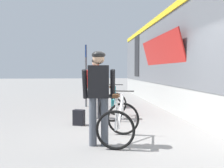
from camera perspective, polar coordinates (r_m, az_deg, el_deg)
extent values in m
plane|color=gray|center=(5.12, 8.93, -12.74)|extent=(80.00, 80.00, 0.00)
cube|color=red|center=(8.91, 11.90, 5.67)|extent=(0.47, 4.14, 1.65)
cube|color=black|center=(13.27, 5.95, 6.81)|extent=(0.03, 1.10, 2.29)
cylinder|color=#4C515B|center=(4.52, -4.59, -8.96)|extent=(0.14, 0.14, 0.90)
cylinder|color=#4C515B|center=(4.51, -1.77, -8.99)|extent=(0.14, 0.14, 0.90)
cube|color=black|center=(4.42, -3.21, 0.58)|extent=(0.40, 0.28, 0.60)
cylinder|color=black|center=(4.48, -6.50, -0.04)|extent=(0.12, 0.27, 0.56)
cylinder|color=black|center=(4.45, 0.16, -0.04)|extent=(0.12, 0.27, 0.56)
sphere|color=tan|center=(4.42, -3.23, 6.16)|extent=(0.22, 0.22, 0.22)
ellipsoid|color=black|center=(4.42, -3.23, 6.94)|extent=(0.28, 0.30, 0.14)
cylinder|color=#232328|center=(7.07, -4.66, -4.57)|extent=(0.14, 0.14, 0.90)
cylinder|color=#232328|center=(7.01, -2.92, -4.62)|extent=(0.14, 0.14, 0.90)
cube|color=red|center=(6.98, -3.81, 1.52)|extent=(0.43, 0.34, 0.60)
cylinder|color=red|center=(7.09, -5.76, 1.13)|extent=(0.16, 0.27, 0.56)
cylinder|color=red|center=(6.96, -1.66, 1.11)|extent=(0.16, 0.27, 0.56)
sphere|color=tan|center=(6.98, -3.83, 5.05)|extent=(0.22, 0.22, 0.22)
ellipsoid|color=black|center=(6.98, -3.83, 5.54)|extent=(0.32, 0.34, 0.14)
torus|color=black|center=(5.27, 2.64, -8.28)|extent=(0.70, 0.25, 0.71)
torus|color=black|center=(4.28, 0.77, -10.94)|extent=(0.70, 0.25, 0.71)
cylinder|color=white|center=(4.87, 2.08, -6.23)|extent=(0.22, 0.63, 0.63)
cylinder|color=white|center=(4.72, 1.88, -2.85)|extent=(0.28, 0.83, 0.04)
cylinder|color=white|center=(4.46, 1.29, -7.11)|extent=(0.12, 0.27, 0.62)
cylinder|color=white|center=(4.46, 1.16, -10.73)|extent=(0.13, 0.35, 0.08)
cylinder|color=white|center=(4.28, 0.91, -7.18)|extent=(0.06, 0.14, 0.56)
cylinder|color=white|center=(5.19, 2.61, -5.35)|extent=(0.05, 0.09, 0.55)
cylinder|color=black|center=(5.13, 2.58, -1.69)|extent=(0.47, 0.16, 0.02)
cube|color=#4C2D19|center=(4.27, 0.98, -2.81)|extent=(0.16, 0.26, 0.06)
torus|color=black|center=(7.60, 0.82, -4.74)|extent=(0.70, 0.21, 0.71)
torus|color=black|center=(6.60, -0.17, -5.95)|extent=(0.70, 0.21, 0.71)
cylinder|color=#197A7F|center=(7.22, 0.51, -3.17)|extent=(0.19, 0.64, 0.63)
cylinder|color=#197A7F|center=(7.07, 0.40, -0.85)|extent=(0.23, 0.84, 0.04)
cylinder|color=#197A7F|center=(6.80, 0.09, -3.56)|extent=(0.10, 0.28, 0.62)
cylinder|color=#197A7F|center=(6.78, 0.03, -5.93)|extent=(0.11, 0.36, 0.08)
cylinder|color=#197A7F|center=(6.62, -0.10, -3.51)|extent=(0.06, 0.15, 0.56)
cylinder|color=#197A7F|center=(7.54, 0.81, -2.70)|extent=(0.05, 0.09, 0.55)
cylinder|color=black|center=(7.49, 0.79, -0.17)|extent=(0.47, 0.13, 0.02)
cube|color=#4C2D19|center=(6.62, -0.07, -0.69)|extent=(0.15, 0.26, 0.06)
cube|color=black|center=(6.25, -7.90, -7.92)|extent=(0.33, 0.27, 0.40)
cylinder|color=#595B60|center=(9.33, -6.24, 1.91)|extent=(0.08, 0.08, 2.40)
cube|color=#193F99|center=(9.36, -6.27, 7.74)|extent=(0.04, 0.70, 0.44)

